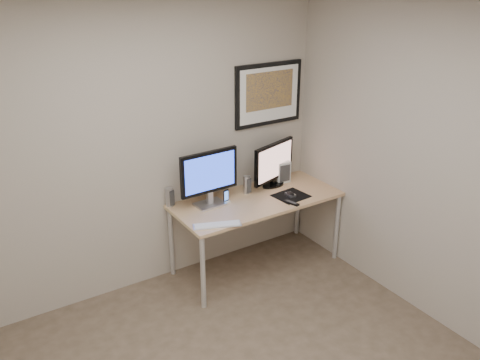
{
  "coord_description": "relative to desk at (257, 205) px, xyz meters",
  "views": [
    {
      "loc": [
        -1.47,
        -2.22,
        2.74
      ],
      "look_at": [
        0.65,
        1.1,
        1.09
      ],
      "focal_mm": 38.0,
      "sensor_mm": 36.0,
      "label": 1
    }
  ],
  "objects": [
    {
      "name": "phone_dock",
      "position": [
        -0.29,
        0.09,
        0.13
      ],
      "size": [
        0.07,
        0.07,
        0.13
      ],
      "primitive_type": "cube",
      "rotation": [
        0.0,
        0.0,
        0.2
      ],
      "color": "black",
      "rests_on": "desk"
    },
    {
      "name": "desk",
      "position": [
        0.0,
        0.0,
        0.0
      ],
      "size": [
        1.6,
        0.7,
        0.73
      ],
      "color": "#A46F4F",
      "rests_on": "floor"
    },
    {
      "name": "mouse",
      "position": [
        0.31,
        -0.12,
        0.09
      ],
      "size": [
        0.07,
        0.11,
        0.04
      ],
      "primitive_type": "ellipsoid",
      "rotation": [
        0.0,
        0.0,
        -0.08
      ],
      "color": "black",
      "rests_on": "mousepad"
    },
    {
      "name": "room",
      "position": [
        -1.0,
        -0.9,
        0.98
      ],
      "size": [
        3.6,
        3.6,
        3.6
      ],
      "color": "white",
      "rests_on": "ground"
    },
    {
      "name": "speaker_right",
      "position": [
        -0.01,
        0.16,
        0.15
      ],
      "size": [
        0.07,
        0.07,
        0.18
      ],
      "primitive_type": "cylinder",
      "rotation": [
        0.0,
        0.0,
        0.05
      ],
      "color": "#B9B9BE",
      "rests_on": "desk"
    },
    {
      "name": "keyboard",
      "position": [
        -0.59,
        -0.26,
        0.07
      ],
      "size": [
        0.42,
        0.25,
        0.01
      ],
      "primitive_type": "cube",
      "rotation": [
        0.0,
        0.0,
        -0.37
      ],
      "color": "silver",
      "rests_on": "desk"
    },
    {
      "name": "mousepad",
      "position": [
        0.31,
        -0.13,
        0.07
      ],
      "size": [
        0.33,
        0.3,
        0.0
      ],
      "primitive_type": "cube",
      "rotation": [
        0.0,
        0.0,
        0.09
      ],
      "color": "black",
      "rests_on": "desk"
    },
    {
      "name": "monitor_large",
      "position": [
        -0.44,
        0.12,
        0.35
      ],
      "size": [
        0.57,
        0.19,
        0.52
      ],
      "rotation": [
        0.0,
        0.0,
        0.04
      ],
      "color": "#B9B9BE",
      "rests_on": "desk"
    },
    {
      "name": "speaker_left",
      "position": [
        -0.75,
        0.3,
        0.15
      ],
      "size": [
        0.09,
        0.09,
        0.18
      ],
      "primitive_type": "cylinder",
      "rotation": [
        0.0,
        0.0,
        0.29
      ],
      "color": "#B9B9BE",
      "rests_on": "desk"
    },
    {
      "name": "monitor_tv",
      "position": [
        0.31,
        0.16,
        0.31
      ],
      "size": [
        0.56,
        0.2,
        0.45
      ],
      "rotation": [
        0.0,
        0.0,
        0.3
      ],
      "color": "black",
      "rests_on": "desk"
    },
    {
      "name": "framed_art",
      "position": [
        0.35,
        0.33,
        0.96
      ],
      "size": [
        0.75,
        0.04,
        0.6
      ],
      "color": "black",
      "rests_on": "room"
    },
    {
      "name": "remote",
      "position": [
        0.21,
        -0.26,
        0.08
      ],
      "size": [
        0.08,
        0.16,
        0.02
      ],
      "primitive_type": "cube",
      "rotation": [
        0.0,
        0.0,
        0.27
      ],
      "color": "black",
      "rests_on": "desk"
    },
    {
      "name": "fan_unit",
      "position": [
        0.45,
        0.21,
        0.18
      ],
      "size": [
        0.15,
        0.12,
        0.22
      ],
      "primitive_type": "cube",
      "rotation": [
        0.0,
        0.0,
        -0.11
      ],
      "color": "silver",
      "rests_on": "desk"
    }
  ]
}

